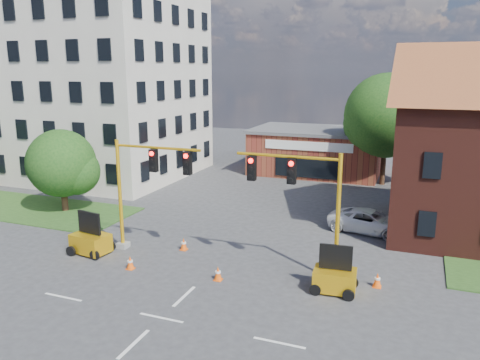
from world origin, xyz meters
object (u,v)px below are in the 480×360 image
at_px(signal_mast_east, 304,199).
at_px(trailer_east, 335,278).
at_px(signal_mast_west, 145,183).
at_px(pickup_white, 370,221).
at_px(trailer_west, 91,241).

height_order(signal_mast_east, trailer_east, signal_mast_east).
bearing_deg(signal_mast_west, pickup_white, 34.67).
bearing_deg(pickup_white, trailer_west, 133.07).
relative_size(signal_mast_east, trailer_west, 2.72).
bearing_deg(trailer_west, trailer_east, 9.88).
bearing_deg(signal_mast_west, trailer_east, -6.11).
xyz_separation_m(signal_mast_west, pickup_white, (11.17, 7.72, -3.22)).
height_order(trailer_west, trailer_east, trailer_west).
relative_size(trailer_west, pickup_white, 0.45).
relative_size(signal_mast_east, pickup_white, 1.22).
bearing_deg(signal_mast_east, signal_mast_west, 180.00).
bearing_deg(pickup_white, signal_mast_east, 172.40).
bearing_deg(trailer_east, pickup_white, 81.42).
bearing_deg(signal_mast_east, trailer_east, -31.83).
bearing_deg(signal_mast_east, pickup_white, 72.36).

